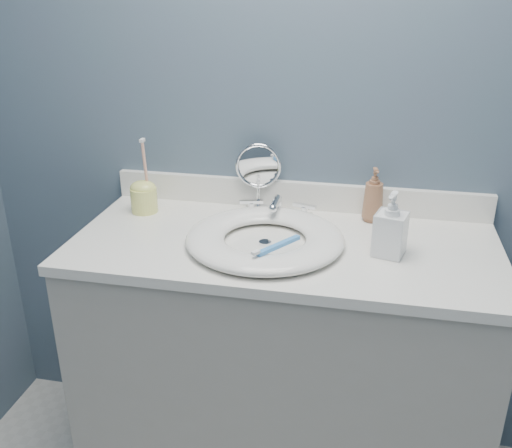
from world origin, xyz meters
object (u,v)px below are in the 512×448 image
(makeup_mirror, at_px, (258,173))
(soap_bottle_clear, at_px, (391,224))
(soap_bottle_amber, at_px, (374,195))
(toothbrush_holder, at_px, (144,195))

(makeup_mirror, distance_m, soap_bottle_clear, 0.49)
(makeup_mirror, relative_size, soap_bottle_amber, 1.30)
(makeup_mirror, bearing_deg, soap_bottle_amber, -11.58)
(makeup_mirror, xyz_separation_m, soap_bottle_amber, (0.37, -0.03, -0.04))
(soap_bottle_clear, relative_size, toothbrush_holder, 0.74)
(soap_bottle_clear, distance_m, toothbrush_holder, 0.79)
(soap_bottle_clear, height_order, toothbrush_holder, toothbrush_holder)
(soap_bottle_amber, bearing_deg, toothbrush_holder, 173.99)
(makeup_mirror, bearing_deg, soap_bottle_clear, -39.20)
(soap_bottle_amber, relative_size, soap_bottle_clear, 0.94)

